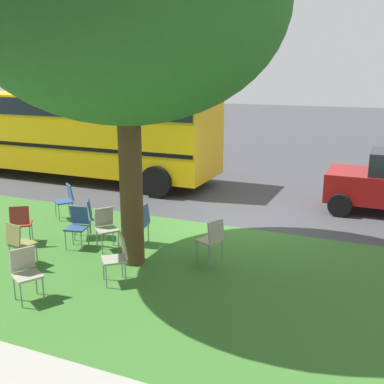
# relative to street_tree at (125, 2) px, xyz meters

# --- Properties ---
(ground) EXTENTS (80.00, 80.00, 0.00)m
(ground) POSITION_rel_street_tree_xyz_m (-1.11, -3.02, -4.81)
(ground) COLOR #424247
(grass_verge) EXTENTS (48.00, 6.00, 0.01)m
(grass_verge) POSITION_rel_street_tree_xyz_m (-1.11, 0.18, -4.81)
(grass_verge) COLOR #3D752D
(grass_verge) RESTS_ON ground
(street_tree) EXTENTS (5.72, 5.72, 6.94)m
(street_tree) POSITION_rel_street_tree_xyz_m (0.00, 0.00, 0.00)
(street_tree) COLOR brown
(street_tree) RESTS_ON ground
(chair_0) EXTENTS (0.58, 0.57, 0.88)m
(chair_0) POSITION_rel_street_tree_xyz_m (1.71, -0.82, -4.29)
(chair_0) COLOR #335184
(chair_0) RESTS_ON ground
(chair_1) EXTENTS (0.58, 0.58, 0.88)m
(chair_1) POSITION_rel_street_tree_xyz_m (0.89, -0.41, -4.29)
(chair_1) COLOR #ADA393
(chair_1) RESTS_ON ground
(chair_2) EXTENTS (0.59, 0.59, 0.88)m
(chair_2) POSITION_rel_street_tree_xyz_m (-0.21, 0.89, -4.29)
(chair_2) COLOR #ADA393
(chair_2) RESTS_ON ground
(chair_3) EXTENTS (0.58, 0.58, 0.88)m
(chair_3) POSITION_rel_street_tree_xyz_m (2.73, 0.09, -4.29)
(chair_3) COLOR #B7332D
(chair_3) RESTS_ON ground
(chair_4) EXTENTS (0.57, 0.56, 0.88)m
(chair_4) POSITION_rel_street_tree_xyz_m (0.82, 2.04, -4.29)
(chair_4) COLOR #ADA393
(chair_4) RESTS_ON ground
(chair_5) EXTENTS (0.47, 0.46, 0.88)m
(chair_5) POSITION_rel_street_tree_xyz_m (0.33, -0.89, -4.29)
(chair_5) COLOR #335184
(chair_5) RESTS_ON ground
(chair_6) EXTENTS (0.49, 0.49, 0.88)m
(chair_6) POSITION_rel_street_tree_xyz_m (1.89, 1.05, -4.29)
(chair_6) COLOR olive
(chair_6) RESTS_ON ground
(chair_7) EXTENTS (0.56, 0.55, 0.88)m
(chair_7) POSITION_rel_street_tree_xyz_m (-1.43, -0.60, -4.29)
(chair_7) COLOR #ADA393
(chair_7) RESTS_ON ground
(chair_8) EXTENTS (0.58, 0.58, 0.88)m
(chair_8) POSITION_rel_street_tree_xyz_m (3.01, -1.82, -4.29)
(chair_8) COLOR #335184
(chair_8) RESTS_ON ground
(chair_9) EXTENTS (0.49, 0.50, 0.88)m
(chair_9) POSITION_rel_street_tree_xyz_m (1.51, -0.27, -4.29)
(chair_9) COLOR #335184
(chair_9) RESTS_ON ground
(school_bus) EXTENTS (10.40, 2.80, 2.88)m
(school_bus) POSITION_rel_street_tree_xyz_m (5.82, -5.76, -3.05)
(school_bus) COLOR yellow
(school_bus) RESTS_ON ground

